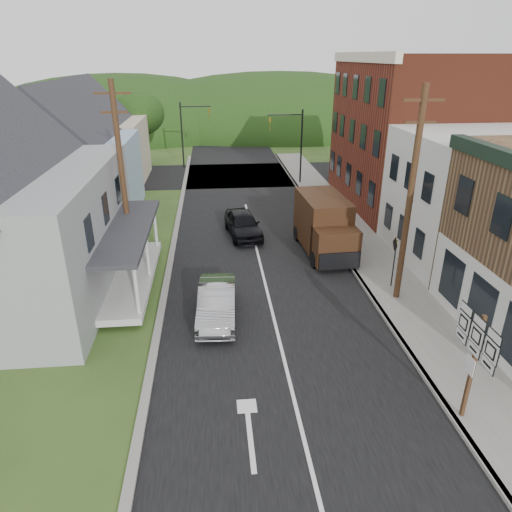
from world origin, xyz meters
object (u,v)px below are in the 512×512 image
object	(u,v)px
route_sign_cluster	(474,353)
warning_sign	(394,255)
silver_sedan	(217,303)
dark_sedan	(243,224)
delivery_van	(324,226)

from	to	relation	value
route_sign_cluster	warning_sign	size ratio (longest dim) A/B	1.41
silver_sedan	warning_sign	distance (m)	8.27
route_sign_cluster	dark_sedan	bearing A→B (deg)	108.91
delivery_van	warning_sign	world-z (taller)	delivery_van
silver_sedan	route_sign_cluster	size ratio (longest dim) A/B	1.25
silver_sedan	warning_sign	xyz separation A→B (m)	(8.01, 1.80, 1.00)
warning_sign	route_sign_cluster	bearing A→B (deg)	-92.58
silver_sedan	delivery_van	distance (m)	8.68
dark_sedan	warning_sign	bearing A→B (deg)	-57.38
silver_sedan	delivery_van	size ratio (longest dim) A/B	0.77
silver_sedan	dark_sedan	world-z (taller)	dark_sedan
silver_sedan	route_sign_cluster	xyz separation A→B (m)	(7.05, -6.41, 1.66)
dark_sedan	silver_sedan	bearing A→B (deg)	-108.43
silver_sedan	warning_sign	bearing A→B (deg)	15.73
silver_sedan	route_sign_cluster	world-z (taller)	route_sign_cluster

